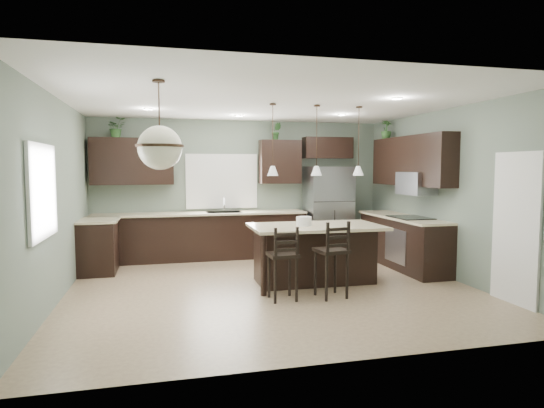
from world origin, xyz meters
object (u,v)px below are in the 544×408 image
at_px(kitchen_island, 316,254).
at_px(bar_stool_center, 331,259).
at_px(refrigerator, 328,211).
at_px(bar_stool_left, 283,263).
at_px(plant_back_left, 116,128).
at_px(serving_dish, 304,221).

xyz_separation_m(kitchen_island, bar_stool_center, (-0.05, -0.81, 0.08)).
distance_m(refrigerator, bar_stool_left, 3.46).
distance_m(bar_stool_left, plant_back_left, 4.52).
xyz_separation_m(refrigerator, plant_back_left, (-4.19, 0.27, 1.66)).
height_order(bar_stool_left, plant_back_left, plant_back_left).
relative_size(kitchen_island, bar_stool_center, 1.87).
bearing_deg(kitchen_island, refrigerator, 65.33).
xyz_separation_m(kitchen_island, bar_stool_left, (-0.75, -0.77, 0.06)).
bearing_deg(kitchen_island, serving_dish, 180.00).
relative_size(refrigerator, plant_back_left, 4.91).
bearing_deg(plant_back_left, bar_stool_center, -46.20).
relative_size(bar_stool_left, bar_stool_center, 0.95).
height_order(kitchen_island, bar_stool_center, bar_stool_center).
distance_m(kitchen_island, bar_stool_center, 0.82).
height_order(refrigerator, bar_stool_left, refrigerator).
bearing_deg(bar_stool_left, bar_stool_center, -5.54).
bearing_deg(bar_stool_left, plant_back_left, 124.66).
relative_size(refrigerator, bar_stool_center, 1.69).
bearing_deg(refrigerator, bar_stool_center, -109.81).
bearing_deg(bar_stool_center, kitchen_island, 77.48).
bearing_deg(plant_back_left, serving_dish, -39.36).
bearing_deg(bar_stool_center, plant_back_left, 125.12).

